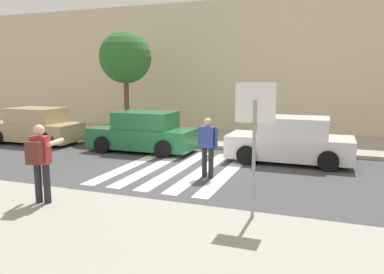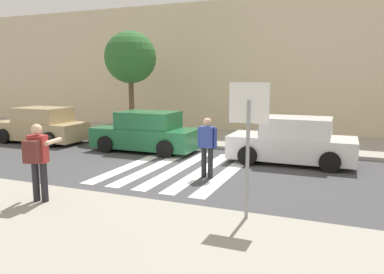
{
  "view_description": "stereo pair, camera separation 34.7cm",
  "coord_description": "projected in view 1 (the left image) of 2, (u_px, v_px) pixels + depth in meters",
  "views": [
    {
      "loc": [
        4.41,
        -10.49,
        2.86
      ],
      "look_at": [
        0.6,
        -0.2,
        1.1
      ],
      "focal_mm": 35.0,
      "sensor_mm": 36.0,
      "label": 1
    },
    {
      "loc": [
        4.74,
        -10.36,
        2.86
      ],
      "look_at": [
        0.6,
        -0.2,
        1.1
      ],
      "focal_mm": 35.0,
      "sensor_mm": 36.0,
      "label": 2
    }
  ],
  "objects": [
    {
      "name": "street_tree_west",
      "position": [
        125.0,
        58.0,
        17.47
      ],
      "size": [
        2.44,
        2.44,
        4.86
      ],
      "color": "brown",
      "rests_on": "sidewalk_far"
    },
    {
      "name": "sidewalk_near",
      "position": [
        25.0,
        255.0,
        5.93
      ],
      "size": [
        60.0,
        6.0,
        0.14
      ],
      "primitive_type": "cube",
      "color": "#9E998C",
      "rests_on": "ground"
    },
    {
      "name": "stop_sign",
      "position": [
        255.0,
        120.0,
        7.06
      ],
      "size": [
        0.76,
        0.08,
        2.62
      ],
      "color": "gray",
      "rests_on": "sidewalk_near"
    },
    {
      "name": "building_facade_far",
      "position": [
        248.0,
        68.0,
        20.78
      ],
      "size": [
        56.0,
        4.0,
        6.72
      ],
      "primitive_type": "cube",
      "color": "beige",
      "rests_on": "ground"
    },
    {
      "name": "ground_plane",
      "position": [
        176.0,
        170.0,
        11.68
      ],
      "size": [
        120.0,
        120.0,
        0.0
      ],
      "primitive_type": "plane",
      "color": "#424244"
    },
    {
      "name": "sidewalk_far",
      "position": [
        227.0,
        138.0,
        17.22
      ],
      "size": [
        60.0,
        4.8,
        0.14
      ],
      "primitive_type": "cube",
      "color": "#9E998C",
      "rests_on": "ground"
    },
    {
      "name": "crosswalk_stripe_4",
      "position": [
        228.0,
        173.0,
        11.31
      ],
      "size": [
        0.44,
        5.2,
        0.01
      ],
      "primitive_type": "cube",
      "color": "silver",
      "rests_on": "ground"
    },
    {
      "name": "crosswalk_stripe_2",
      "position": [
        179.0,
        168.0,
        11.86
      ],
      "size": [
        0.44,
        5.2,
        0.01
      ],
      "primitive_type": "cube",
      "color": "silver",
      "rests_on": "ground"
    },
    {
      "name": "parked_car_green",
      "position": [
        143.0,
        133.0,
        14.5
      ],
      "size": [
        4.1,
        1.92,
        1.55
      ],
      "color": "#236B3D",
      "rests_on": "ground"
    },
    {
      "name": "parked_car_tan",
      "position": [
        35.0,
        127.0,
        16.31
      ],
      "size": [
        4.1,
        1.92,
        1.55
      ],
      "color": "tan",
      "rests_on": "ground"
    },
    {
      "name": "pedestrian_crossing",
      "position": [
        208.0,
        144.0,
        10.65
      ],
      "size": [
        0.58,
        0.25,
        1.72
      ],
      "color": "#232328",
      "rests_on": "ground"
    },
    {
      "name": "crosswalk_stripe_3",
      "position": [
        203.0,
        170.0,
        11.59
      ],
      "size": [
        0.44,
        5.2,
        0.01
      ],
      "primitive_type": "cube",
      "color": "silver",
      "rests_on": "ground"
    },
    {
      "name": "parked_car_white",
      "position": [
        290.0,
        141.0,
        12.59
      ],
      "size": [
        4.1,
        1.92,
        1.55
      ],
      "color": "white",
      "rests_on": "ground"
    },
    {
      "name": "photographer_with_backpack",
      "position": [
        40.0,
        157.0,
        8.01
      ],
      "size": [
        0.69,
        0.91,
        1.72
      ],
      "color": "#232328",
      "rests_on": "sidewalk_near"
    },
    {
      "name": "crosswalk_stripe_0",
      "position": [
        134.0,
        164.0,
        12.41
      ],
      "size": [
        0.44,
        5.2,
        0.01
      ],
      "primitive_type": "cube",
      "color": "silver",
      "rests_on": "ground"
    },
    {
      "name": "crosswalk_stripe_1",
      "position": [
        156.0,
        166.0,
        12.14
      ],
      "size": [
        0.44,
        5.2,
        0.01
      ],
      "primitive_type": "cube",
      "color": "silver",
      "rests_on": "ground"
    }
  ]
}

